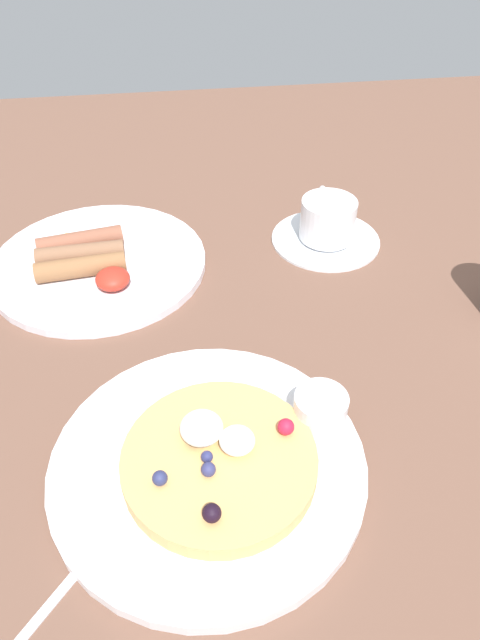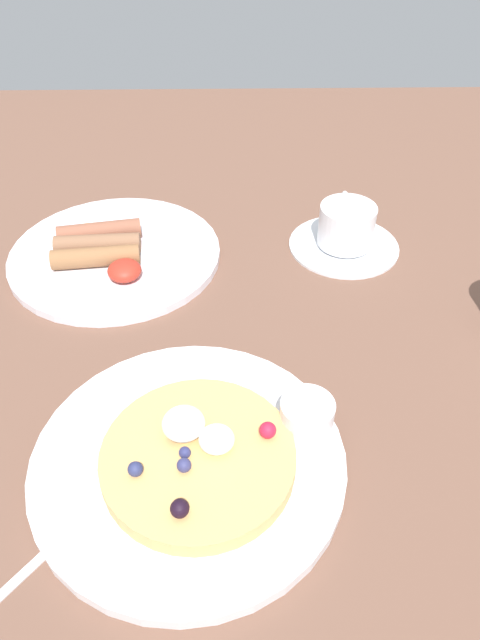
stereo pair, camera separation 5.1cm
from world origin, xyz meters
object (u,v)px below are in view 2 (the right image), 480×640
Objects in this scene: syrup_ramekin at (307,415)px; coffee_saucer at (344,245)px; breakfast_plate at (115,255)px; pancake_plate at (189,460)px; coffee_cup at (347,224)px.

syrup_ramekin is 0.34× the size of coffee_saucer.
breakfast_plate is 30.27cm from coffee_saucer.
syrup_ramekin is at bearing -53.08° from breakfast_plate.
syrup_ramekin is (10.70, 3.08, 2.30)cm from pancake_plate.
pancake_plate is 33.92cm from breakfast_plate.
coffee_saucer is at bearing -94.23° from coffee_cup.
pancake_plate is at bearing -163.96° from syrup_ramekin.
coffee_cup is (19.15, 34.21, 2.84)cm from pancake_plate.
pancake_plate is 5.62× the size of syrup_ramekin.
syrup_ramekin is 32.20cm from coffee_saucer.
syrup_ramekin is 0.18× the size of breakfast_plate.
syrup_ramekin reaches higher than coffee_saucer.
coffee_cup reaches higher than breakfast_plate.
coffee_saucer is 3.15cm from coffee_cup.
coffee_cup reaches higher than pancake_plate.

